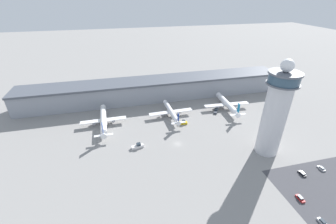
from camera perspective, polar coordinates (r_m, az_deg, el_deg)
The scene contains 13 objects.
ground_plane at distance 142.72m, azimuth 2.46°, elevation -8.09°, with size 1000.00×1000.00×0.00m, color gray.
terminal_building at distance 197.91m, azimuth -3.07°, elevation 5.91°, with size 225.97×25.00×17.79m.
control_tower at distance 135.82m, azimuth 25.64°, elevation 0.12°, with size 16.66×16.66×55.90m.
airplane_gate_alpha at distance 164.96m, azimuth -16.10°, elevation -1.99°, with size 31.98×41.97×13.34m.
airplane_gate_bravo at distance 169.74m, azimuth 0.81°, elevation 0.05°, with size 33.72×36.28×11.72m.
airplane_gate_charlie at distance 186.71m, azimuth 14.80°, elevation 1.93°, with size 37.26×38.39×13.58m.
service_truck_catering at distance 162.24m, azimuth 3.80°, elevation -2.73°, with size 6.65×3.41×2.93m.
service_truck_fuel at distance 140.08m, azimuth -7.69°, elevation -8.62°, with size 7.94×3.86×3.07m.
service_truck_baggage at distance 181.85m, azimuth 12.08°, elevation 0.27°, with size 6.41×8.45×2.46m.
car_white_wagon at distance 140.82m, azimuth 30.91°, elevation -13.27°, with size 1.85×4.63×1.39m.
car_yellow_taxi at distance 121.80m, azimuth 34.54°, elevation -21.99°, with size 1.84×4.15×1.59m.
car_maroon_suv at distance 149.81m, azimuth 34.40°, elevation -11.73°, with size 1.85×4.34×1.37m.
car_navy_sedan at distance 126.71m, azimuth 30.55°, elevation -18.36°, with size 1.86×4.62×1.51m.
Camera 1 is at (-33.05, -109.64, 85.19)m, focal length 24.00 mm.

